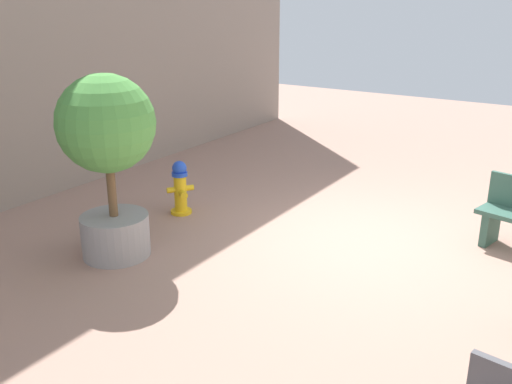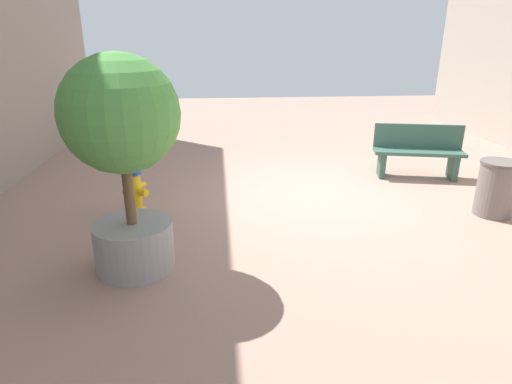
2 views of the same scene
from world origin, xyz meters
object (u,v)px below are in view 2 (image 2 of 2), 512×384
Objects in this scene: fire_hydrant at (135,187)px; planter_tree at (123,142)px; trash_bin at (496,188)px; bench_near at (418,151)px.

planter_tree is (-0.26, 1.59, 1.03)m from fire_hydrant.
fire_hydrant is 1.04× the size of trash_bin.
planter_tree is at bearing 99.21° from fire_hydrant.
planter_tree reaches higher than bench_near.
trash_bin is (-4.90, -1.07, -1.04)m from planter_tree.
fire_hydrant is at bearing -5.70° from trash_bin.
fire_hydrant is 0.51× the size of bench_near.
fire_hydrant is 1.91m from planter_tree.
planter_tree is 5.12m from trash_bin.
fire_hydrant reaches higher than trash_bin.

